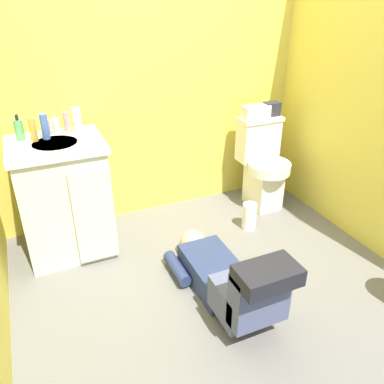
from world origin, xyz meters
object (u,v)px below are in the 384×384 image
tissue_box (256,112)px  bottle_amber (33,130)px  bottle_white (56,126)px  bottle_pink (67,122)px  faucet (51,128)px  soap_dispenser (19,130)px  vanity_cabinet (65,197)px  person_plumber (227,278)px  bottle_blue (45,127)px  bottle_clear (77,121)px  paper_towel_roll (249,216)px  toilet (262,164)px  toiletry_bag (272,109)px

tissue_box → bottle_amber: (-1.68, -0.05, 0.10)m
bottle_white → bottle_pink: 0.07m
faucet → soap_dispenser: 0.19m
bottle_amber → bottle_white: bottle_amber is taller
faucet → bottle_amber: 0.14m
vanity_cabinet → person_plumber: (0.76, -0.94, -0.24)m
bottle_blue → bottle_clear: bottle_clear is taller
paper_towel_roll → bottle_clear: bearing=161.3°
vanity_cabinet → soap_dispenser: bearing=146.9°
bottle_pink → paper_towel_roll: (1.20, -0.45, -0.78)m
person_plumber → faucet: bearing=125.3°
paper_towel_roll → bottle_amber: bearing=165.9°
bottle_amber → bottle_clear: bottle_clear is taller
tissue_box → bottle_clear: bearing=-179.0°
toilet → paper_towel_roll: 0.51m
vanity_cabinet → bottle_amber: size_ratio=5.45×
faucet → person_plumber: (0.77, -1.08, -0.69)m
bottle_pink → bottle_white: bearing=-179.2°
bottle_amber → bottle_blue: (0.07, 0.01, 0.01)m
faucet → bottle_amber: (-0.11, -0.08, 0.03)m
tissue_box → paper_towel_roll: size_ratio=1.02×
vanity_cabinet → faucet: bearing=91.3°
tissue_box → faucet: bearing=179.0°
bottle_amber → toilet: bearing=-1.3°
bottle_white → bottle_blue: bearing=-134.5°
bottle_pink → bottle_clear: (0.06, -0.06, 0.02)m
toilet → soap_dispenser: 1.88m
tissue_box → paper_towel_roll: tissue_box is taller
vanity_cabinet → bottle_white: size_ratio=7.54×
bottle_white → bottle_clear: 0.15m
bottle_blue → bottle_white: size_ratio=1.50×
faucet → bottle_clear: bearing=-16.7°
bottle_amber → bottle_white: bearing=31.6°
vanity_cabinet → paper_towel_roll: (1.31, -0.29, -0.31)m
vanity_cabinet → person_plumber: bearing=-50.8°
bottle_blue → bottle_clear: 0.21m
bottle_clear → toilet: bearing=-2.6°
toilet → bottle_amber: (-1.72, 0.04, 0.53)m
toiletry_bag → bottle_clear: 1.55m
tissue_box → bottle_clear: size_ratio=1.24×
bottle_pink → bottle_blue: bearing=-152.1°
bottle_blue → paper_towel_roll: (1.35, -0.37, -0.79)m
toilet → bottle_clear: (-1.44, 0.07, 0.54)m
tissue_box → bottle_clear: bottle_clear is taller
person_plumber → bottle_blue: size_ratio=6.53×
person_plumber → toiletry_bag: toiletry_bag is taller
toiletry_bag → bottle_pink: (-1.61, 0.04, 0.09)m
tissue_box → vanity_cabinet: bearing=-175.6°
vanity_cabinet → toiletry_bag: size_ratio=6.61×
toilet → bottle_pink: size_ratio=5.34×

